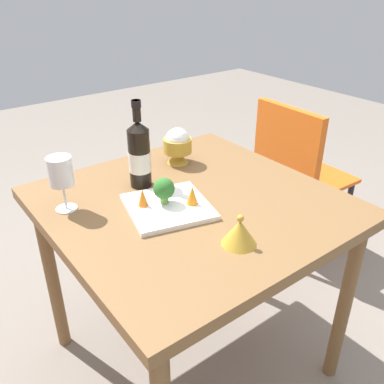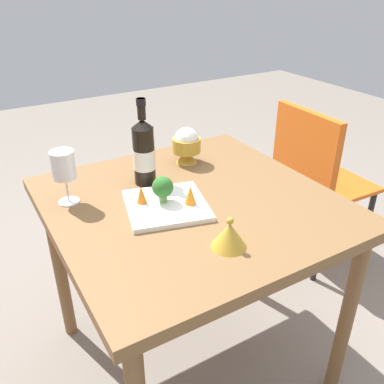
# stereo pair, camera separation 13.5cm
# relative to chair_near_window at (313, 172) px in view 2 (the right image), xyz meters

# --- Properties ---
(ground_plane) EXTENTS (8.00, 8.00, 0.00)m
(ground_plane) POSITION_rel_chair_near_window_xyz_m (0.86, 0.26, -0.53)
(ground_plane) COLOR gray
(dining_table) EXTENTS (0.90, 0.90, 0.74)m
(dining_table) POSITION_rel_chair_near_window_xyz_m (0.86, 0.26, 0.13)
(dining_table) COLOR brown
(dining_table) RESTS_ON ground_plane
(chair_near_window) EXTENTS (0.41, 0.41, 0.85)m
(chair_near_window) POSITION_rel_chair_near_window_xyz_m (0.00, 0.00, 0.00)
(chair_near_window) COLOR orange
(chair_near_window) RESTS_ON ground_plane
(wine_bottle) EXTENTS (0.08, 0.08, 0.30)m
(wine_bottle) POSITION_rel_chair_near_window_xyz_m (0.93, 0.07, 0.33)
(wine_bottle) COLOR black
(wine_bottle) RESTS_ON dining_table
(wine_glass) EXTENTS (0.08, 0.08, 0.18)m
(wine_glass) POSITION_rel_chair_near_window_xyz_m (1.21, 0.07, 0.34)
(wine_glass) COLOR white
(wine_glass) RESTS_ON dining_table
(rice_bowl) EXTENTS (0.11, 0.11, 0.14)m
(rice_bowl) POSITION_rel_chair_near_window_xyz_m (0.72, -0.01, 0.29)
(rice_bowl) COLOR gold
(rice_bowl) RESTS_ON dining_table
(rice_bowl_lid) EXTENTS (0.10, 0.10, 0.09)m
(rice_bowl_lid) POSITION_rel_chair_near_window_xyz_m (0.90, 0.54, 0.25)
(rice_bowl_lid) COLOR gold
(rice_bowl_lid) RESTS_ON dining_table
(serving_plate) EXTENTS (0.31, 0.31, 0.02)m
(serving_plate) POSITION_rel_chair_near_window_xyz_m (0.95, 0.27, 0.22)
(serving_plate) COLOR white
(serving_plate) RESTS_ON dining_table
(broccoli_floret) EXTENTS (0.07, 0.07, 0.09)m
(broccoli_floret) POSITION_rel_chair_near_window_xyz_m (0.96, 0.25, 0.28)
(broccoli_floret) COLOR #729E4C
(broccoli_floret) RESTS_ON serving_plate
(carrot_garnish_left) EXTENTS (0.04, 0.04, 0.06)m
(carrot_garnish_left) POSITION_rel_chair_near_window_xyz_m (0.89, 0.31, 0.26)
(carrot_garnish_left) COLOR orange
(carrot_garnish_left) RESTS_ON serving_plate
(carrot_garnish_right) EXTENTS (0.03, 0.03, 0.06)m
(carrot_garnish_right) POSITION_rel_chair_near_window_xyz_m (1.02, 0.22, 0.26)
(carrot_garnish_right) COLOR orange
(carrot_garnish_right) RESTS_ON serving_plate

